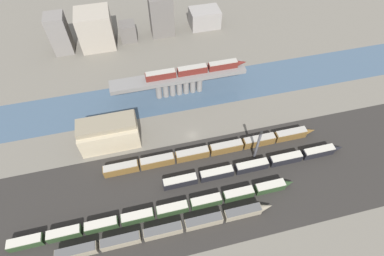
{
  "coord_description": "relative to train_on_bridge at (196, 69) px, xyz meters",
  "views": [
    {
      "loc": [
        -17.19,
        -70.91,
        96.81
      ],
      "look_at": [
        0.0,
        0.28,
        4.35
      ],
      "focal_mm": 28.0,
      "sensor_mm": 36.0,
      "label": 1
    }
  ],
  "objects": [
    {
      "name": "train_yard_near",
      "position": [
        -24.38,
        -60.89,
        -10.75
      ],
      "size": [
        70.38,
        2.95,
        3.67
      ],
      "color": "gray",
      "rests_on": "ground"
    },
    {
      "name": "train_yard_far",
      "position": [
        11.58,
        -44.9,
        -10.74
      ],
      "size": [
        70.58,
        2.95,
        3.69
      ],
      "color": "black",
      "rests_on": "ground"
    },
    {
      "name": "city_block_right",
      "position": [
        -6.73,
        48.01,
        -1.98
      ],
      "size": [
        11.96,
        9.54,
        21.14
      ],
      "primitive_type": "cube",
      "color": "#605B56",
      "rests_on": "ground"
    },
    {
      "name": "city_block_center",
      "position": [
        -25.31,
        46.49,
        -7.81
      ],
      "size": [
        8.23,
        8.16,
        9.47
      ],
      "primitive_type": "cube",
      "color": "#605B56",
      "rests_on": "ground"
    },
    {
      "name": "signal_tower",
      "position": [
        13.06,
        -40.19,
        -4.77
      ],
      "size": [
        1.0,
        0.95,
        15.8
      ],
      "color": "#4C4C51",
      "rests_on": "ground"
    },
    {
      "name": "city_block_far_left",
      "position": [
        -58.45,
        44.69,
        -2.63
      ],
      "size": [
        9.13,
        9.57,
        19.83
      ],
      "primitive_type": "cube",
      "color": "slate",
      "rests_on": "ground"
    },
    {
      "name": "warehouse_building",
      "position": [
        -39.48,
        -19.91,
        -6.92
      ],
      "size": [
        22.32,
        11.77,
        11.83
      ],
      "color": "tan",
      "rests_on": "ground"
    },
    {
      "name": "train_yard_mid",
      "position": [
        -25.99,
        -54.31,
        -10.81
      ],
      "size": [
        95.85,
        3.06,
        3.53
      ],
      "color": "#23381E",
      "rests_on": "ground"
    },
    {
      "name": "river_water",
      "position": [
        -7.61,
        0.0,
        -12.54
      ],
      "size": [
        320.0,
        21.59,
        0.01
      ],
      "primitive_type": "cube",
      "color": "#3D5166",
      "rests_on": "ground"
    },
    {
      "name": "bridge",
      "position": [
        -7.61,
        0.0,
        -4.51
      ],
      "size": [
        58.71,
        7.22,
        10.88
      ],
      "color": "slate",
      "rests_on": "ground"
    },
    {
      "name": "railbed_yard",
      "position": [
        -7.61,
        -48.56,
        -12.54
      ],
      "size": [
        280.0,
        42.0,
        0.01
      ],
      "primitive_type": "cube",
      "color": "#282623",
      "rests_on": "ground"
    },
    {
      "name": "city_block_far_right",
      "position": [
        17.33,
        49.38,
        -7.62
      ],
      "size": [
        16.18,
        11.25,
        9.85
      ],
      "primitive_type": "cube",
      "color": "gray",
      "rests_on": "ground"
    },
    {
      "name": "city_block_left",
      "position": [
        -41.04,
        45.59,
        -3.22
      ],
      "size": [
        16.84,
        15.41,
        18.65
      ],
      "primitive_type": "cube",
      "color": "gray",
      "rests_on": "ground"
    },
    {
      "name": "train_yard_outer",
      "position": [
        -1.87,
        -34.83,
        -10.54
      ],
      "size": [
        84.15,
        3.03,
        4.07
      ],
      "color": "brown",
      "rests_on": "ground"
    },
    {
      "name": "ground_plane",
      "position": [
        -7.61,
        -24.56,
        -12.55
      ],
      "size": [
        400.0,
        400.0,
        0.0
      ],
      "primitive_type": "plane",
      "color": "#666056"
    },
    {
      "name": "train_on_bridge",
      "position": [
        0.0,
        0.0,
        0.0
      ],
      "size": [
        44.6,
        2.81,
        3.41
      ],
      "color": "#5B1E19",
      "rests_on": "bridge"
    }
  ]
}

